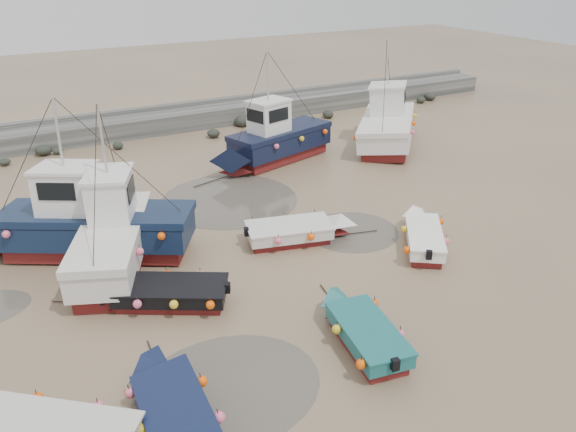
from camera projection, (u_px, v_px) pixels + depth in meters
name	position (u px, v px, depth m)	size (l,w,h in m)	color
ground	(278.00, 307.00, 19.21)	(120.00, 120.00, 0.00)	#8E7655
seawall	(124.00, 127.00, 36.47)	(60.00, 4.92, 1.50)	slate
puddle_a	(228.00, 387.00, 15.67)	(5.34, 5.34, 0.01)	#514B42
puddle_b	(352.00, 231.00, 24.34)	(4.05, 4.05, 0.01)	#514B42
puddle_d	(229.00, 199.00, 27.46)	(6.65, 6.65, 0.01)	#514B42
dinghy_0	(36.00, 431.00, 13.55)	(5.67, 4.74, 1.43)	maroon
dinghy_1	(177.00, 406.00, 14.28)	(2.18, 5.90, 1.43)	maroon
dinghy_2	(363.00, 327.00, 17.24)	(2.37, 5.48, 1.43)	maroon
dinghy_3	(424.00, 233.00, 22.99)	(3.87, 5.00, 1.43)	maroon
dinghy_4	(160.00, 291.00, 19.11)	(5.67, 3.69, 1.43)	maroon
dinghy_5	(298.00, 229.00, 23.30)	(5.73, 2.70, 1.43)	maroon
cabin_boat_0	(80.00, 224.00, 22.04)	(9.86, 6.53, 6.22)	maroon
cabin_boat_1	(115.00, 231.00, 21.38)	(4.89, 9.18, 6.22)	maroon
cabin_boat_2	(273.00, 139.00, 31.71)	(9.28, 4.23, 6.22)	maroon
cabin_boat_3	(390.00, 123.00, 34.90)	(7.91, 8.63, 6.22)	maroon
person	(152.00, 241.00, 23.55)	(0.66, 0.43, 1.80)	#181B34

